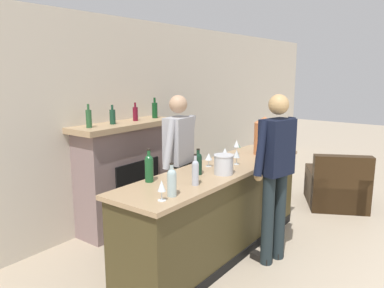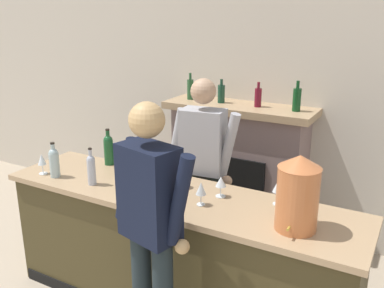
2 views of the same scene
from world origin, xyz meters
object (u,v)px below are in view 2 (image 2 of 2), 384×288
at_px(person_bartender, 202,171).
at_px(wine_glass_near_bucket, 183,175).
at_px(wine_bottle_riesling_slim, 140,169).
at_px(wine_glass_mid_counter, 201,189).
at_px(ice_bucket_steel, 142,184).
at_px(wine_glass_by_dispenser, 221,183).
at_px(wine_bottle_port_short, 109,148).
at_px(wine_glass_back_row, 42,160).
at_px(wine_bottle_merlot_tall, 54,161).
at_px(fireplace_stone, 238,169).
at_px(copper_dispenser, 298,193).
at_px(wine_glass_front_left, 278,187).
at_px(person_customer, 151,232).
at_px(wine_bottle_cabernet_heavy, 91,168).

relative_size(person_bartender, wine_glass_near_bucket, 11.75).
xyz_separation_m(wine_bottle_riesling_slim, wine_glass_mid_counter, (0.60, -0.11, -0.00)).
relative_size(ice_bucket_steel, wine_glass_by_dispenser, 1.34).
distance_m(wine_glass_mid_counter, wine_glass_by_dispenser, 0.20).
xyz_separation_m(wine_bottle_port_short, wine_glass_back_row, (-0.33, -0.45, -0.03)).
relative_size(ice_bucket_steel, wine_bottle_merlot_tall, 0.72).
bearing_deg(fireplace_stone, wine_bottle_port_short, -123.57).
height_order(copper_dispenser, wine_glass_by_dispenser, copper_dispenser).
bearing_deg(wine_bottle_riesling_slim, fireplace_stone, 79.22).
bearing_deg(wine_glass_near_bucket, wine_bottle_port_short, 171.30).
bearing_deg(wine_glass_near_bucket, wine_bottle_merlot_tall, -162.78).
bearing_deg(wine_glass_front_left, wine_bottle_riesling_slim, -171.43).
bearing_deg(wine_bottle_port_short, person_bartender, 18.62).
distance_m(wine_glass_by_dispenser, wine_glass_back_row, 1.53).
bearing_deg(wine_bottle_port_short, wine_glass_near_bucket, -8.70).
relative_size(person_customer, wine_glass_by_dispenser, 11.57).
bearing_deg(wine_bottle_cabernet_heavy, wine_glass_mid_counter, 5.43).
xyz_separation_m(fireplace_stone, person_bartender, (0.04, -0.87, 0.28)).
bearing_deg(wine_bottle_merlot_tall, wine_bottle_cabernet_heavy, 3.80).
xyz_separation_m(wine_glass_mid_counter, wine_glass_front_left, (0.46, 0.27, 0.01)).
distance_m(wine_bottle_cabernet_heavy, wine_glass_front_left, 1.43).
height_order(copper_dispenser, wine_bottle_port_short, copper_dispenser).
height_order(person_customer, wine_bottle_cabernet_heavy, person_customer).
bearing_deg(wine_glass_by_dispenser, wine_glass_mid_counter, -107.13).
relative_size(ice_bucket_steel, wine_bottle_port_short, 0.65).
bearing_deg(wine_glass_front_left, person_customer, -124.44).
relative_size(copper_dispenser, wine_glass_by_dispenser, 3.09).
bearing_deg(wine_bottle_merlot_tall, wine_glass_mid_counter, 4.96).
height_order(copper_dispenser, wine_bottle_merlot_tall, copper_dispenser).
height_order(wine_glass_near_bucket, wine_glass_back_row, wine_glass_back_row).
height_order(ice_bucket_steel, wine_bottle_port_short, wine_bottle_port_short).
xyz_separation_m(fireplace_stone, copper_dispenser, (1.02, -1.49, 0.53)).
bearing_deg(ice_bucket_steel, wine_bottle_riesling_slim, 129.92).
height_order(ice_bucket_steel, wine_glass_back_row, ice_bucket_steel).
bearing_deg(wine_glass_by_dispenser, wine_glass_back_row, -168.19).
xyz_separation_m(ice_bucket_steel, wine_glass_by_dispenser, (0.49, 0.29, 0.01)).
xyz_separation_m(person_customer, wine_bottle_riesling_slim, (-0.53, 0.62, 0.11)).
bearing_deg(person_customer, ice_bucket_steel, 130.75).
relative_size(wine_bottle_cabernet_heavy, wine_glass_front_left, 1.61).
bearing_deg(wine_glass_near_bucket, person_bartender, 95.95).
bearing_deg(wine_bottle_cabernet_heavy, person_customer, -26.63).
height_order(wine_bottle_cabernet_heavy, wine_glass_mid_counter, wine_bottle_cabernet_heavy).
bearing_deg(ice_bucket_steel, wine_glass_near_bucket, 60.91).
distance_m(person_customer, wine_bottle_merlot_tall, 1.29).
relative_size(wine_bottle_merlot_tall, wine_glass_by_dispenser, 1.86).
xyz_separation_m(person_customer, copper_dispenser, (0.75, 0.50, 0.23)).
height_order(ice_bucket_steel, wine_glass_front_left, ice_bucket_steel).
distance_m(person_bartender, copper_dispenser, 1.18).
xyz_separation_m(wine_bottle_port_short, wine_glass_near_bucket, (0.84, -0.13, -0.04)).
relative_size(wine_glass_front_left, wine_glass_near_bucket, 1.23).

